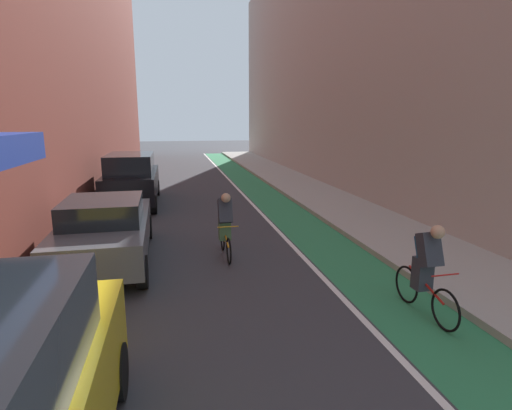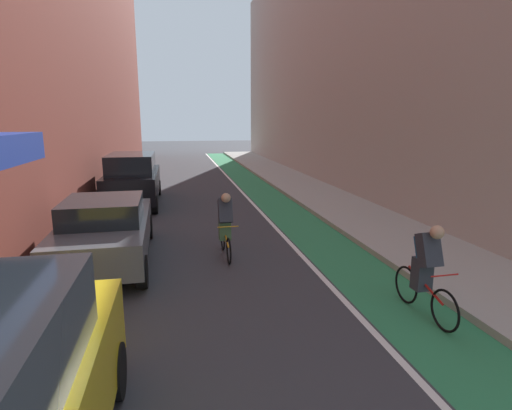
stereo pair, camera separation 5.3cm
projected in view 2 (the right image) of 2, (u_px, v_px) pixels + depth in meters
ground_plane at (202, 203)px, 16.32m from camera, size 95.65×95.65×0.00m
bike_lane_paint at (262, 192)px, 18.78m from camera, size 1.60×43.48×0.00m
lane_divider_stripe at (242, 192)px, 18.61m from camera, size 0.12×43.48×0.00m
sidewalk_right at (307, 189)px, 19.17m from camera, size 2.70×43.48×0.14m
building_facade_right at (347, 45)px, 20.19m from camera, size 2.40×39.48×13.65m
parked_sedan_gray at (106, 229)px, 9.38m from camera, size 2.00×4.66×1.53m
parked_suv_black at (133, 179)px, 15.73m from camera, size 1.92×4.75×1.98m
cyclist_mid at (426, 267)px, 6.80m from camera, size 0.48×1.72×1.62m
cyclist_trailing at (225, 222)px, 9.78m from camera, size 0.48×1.67×1.59m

